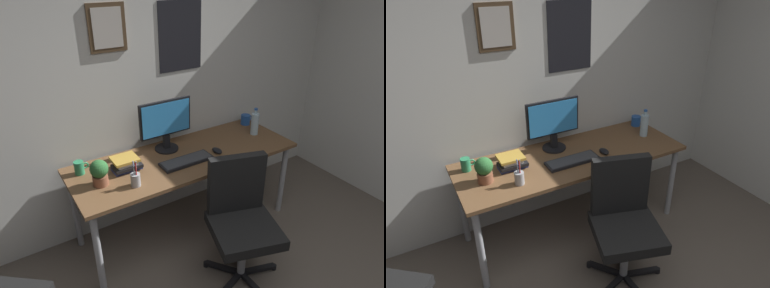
# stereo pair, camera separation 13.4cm
# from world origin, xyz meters

# --- Properties ---
(wall_back) EXTENTS (4.40, 0.10, 2.60)m
(wall_back) POSITION_xyz_m (0.00, 2.15, 1.30)
(wall_back) COLOR silver
(wall_back) RESTS_ON ground_plane
(desk) EXTENTS (1.88, 0.69, 0.74)m
(desk) POSITION_xyz_m (0.23, 1.73, 0.67)
(desk) COLOR brown
(desk) RESTS_ON ground_plane
(office_chair) EXTENTS (0.58, 0.59, 0.95)m
(office_chair) POSITION_xyz_m (0.31, 1.08, 0.53)
(office_chair) COLOR black
(office_chair) RESTS_ON ground_plane
(monitor) EXTENTS (0.46, 0.20, 0.43)m
(monitor) POSITION_xyz_m (0.16, 1.91, 0.98)
(monitor) COLOR black
(monitor) RESTS_ON desk
(keyboard) EXTENTS (0.43, 0.15, 0.03)m
(keyboard) POSITION_xyz_m (0.19, 1.63, 0.75)
(keyboard) COLOR black
(keyboard) RESTS_ON desk
(computer_mouse) EXTENTS (0.06, 0.11, 0.04)m
(computer_mouse) POSITION_xyz_m (0.49, 1.63, 0.76)
(computer_mouse) COLOR black
(computer_mouse) RESTS_ON desk
(water_bottle) EXTENTS (0.07, 0.07, 0.25)m
(water_bottle) POSITION_xyz_m (0.99, 1.74, 0.84)
(water_bottle) COLOR silver
(water_bottle) RESTS_ON desk
(coffee_mug_near) EXTENTS (0.13, 0.09, 0.10)m
(coffee_mug_near) POSITION_xyz_m (1.07, 1.96, 0.79)
(coffee_mug_near) COLOR #2659B2
(coffee_mug_near) RESTS_ON desk
(coffee_mug_far) EXTENTS (0.11, 0.07, 0.10)m
(coffee_mug_far) POSITION_xyz_m (-0.58, 1.91, 0.79)
(coffee_mug_far) COLOR #2D8C59
(coffee_mug_far) RESTS_ON desk
(potted_plant) EXTENTS (0.13, 0.13, 0.20)m
(potted_plant) POSITION_xyz_m (-0.49, 1.69, 0.84)
(potted_plant) COLOR brown
(potted_plant) RESTS_ON desk
(pen_cup) EXTENTS (0.07, 0.07, 0.20)m
(pen_cup) POSITION_xyz_m (-0.29, 1.54, 0.79)
(pen_cup) COLOR #9EA0A5
(pen_cup) RESTS_ON desk
(book_stack_left) EXTENTS (0.22, 0.17, 0.10)m
(book_stack_left) POSITION_xyz_m (-0.26, 1.78, 0.79)
(book_stack_left) COLOR navy
(book_stack_left) RESTS_ON desk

